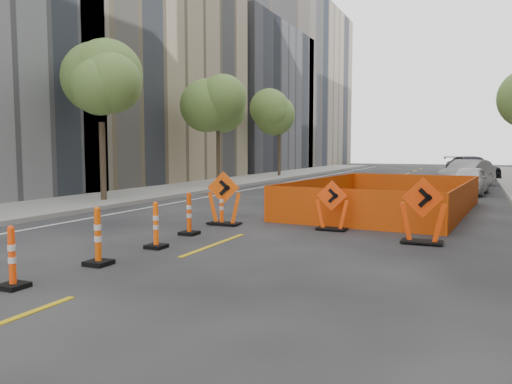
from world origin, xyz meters
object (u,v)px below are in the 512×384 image
at_px(channelizer_5, 189,214).
at_px(parked_car_far, 471,167).
at_px(channelizer_2, 12,257).
at_px(parked_car_mid, 467,173).
at_px(channelizer_4, 156,225).
at_px(chevron_sign_left, 224,198).
at_px(channelizer_3, 98,236).
at_px(chevron_sign_right, 423,211).
at_px(parked_car_near, 469,180).
at_px(chevron_sign_center, 332,206).
at_px(channelizer_6, 222,206).

bearing_deg(channelizer_5, parked_car_far, 77.62).
bearing_deg(channelizer_2, parked_car_mid, 76.55).
xyz_separation_m(channelizer_4, parked_car_mid, (6.11, 22.81, 0.26)).
distance_m(chevron_sign_left, parked_car_mid, 20.16).
height_order(channelizer_3, parked_car_far, parked_car_far).
xyz_separation_m(chevron_sign_right, parked_car_near, (0.85, 14.42, -0.10)).
xyz_separation_m(channelizer_3, chevron_sign_center, (3.02, 5.80, 0.12)).
xyz_separation_m(channelizer_5, parked_car_mid, (6.35, 21.01, 0.23)).
bearing_deg(parked_car_far, chevron_sign_center, -121.20).
distance_m(channelizer_2, chevron_sign_left, 7.29).
distance_m(channelizer_2, chevron_sign_right, 8.65).
bearing_deg(chevron_sign_left, parked_car_mid, 54.91).
distance_m(channelizer_4, parked_car_near, 18.46).
bearing_deg(channelizer_6, channelizer_5, -90.05).
height_order(chevron_sign_left, parked_car_near, chevron_sign_left).
relative_size(chevron_sign_left, parked_car_far, 0.27).
distance_m(chevron_sign_right, parked_car_mid, 19.89).
xyz_separation_m(channelizer_3, chevron_sign_right, (5.48, 4.75, 0.22)).
relative_size(channelizer_2, chevron_sign_right, 0.65).
height_order(channelizer_5, chevron_sign_right, chevron_sign_right).
relative_size(channelizer_6, parked_car_mid, 0.23).
distance_m(chevron_sign_right, parked_car_near, 14.45).
distance_m(chevron_sign_right, parked_car_far, 28.52).
relative_size(channelizer_6, chevron_sign_right, 0.70).
relative_size(channelizer_2, channelizer_3, 0.90).
bearing_deg(parked_car_mid, channelizer_5, -86.03).
height_order(channelizer_4, parked_car_near, parked_car_near).
distance_m(chevron_sign_center, chevron_sign_right, 2.67).
bearing_deg(parked_car_far, parked_car_mid, -115.39).
xyz_separation_m(chevron_sign_center, chevron_sign_right, (2.45, -1.05, 0.10)).
distance_m(channelizer_4, channelizer_5, 1.82).
distance_m(channelizer_5, chevron_sign_right, 5.77).
distance_m(channelizer_4, channelizer_6, 3.63).
xyz_separation_m(channelizer_2, channelizer_6, (-0.03, 7.24, 0.04)).
distance_m(channelizer_6, chevron_sign_left, 0.25).
bearing_deg(parked_car_far, channelizer_2, -124.81).
bearing_deg(parked_car_near, channelizer_2, -100.43).
height_order(channelizer_4, chevron_sign_right, chevron_sign_right).
height_order(channelizer_3, channelizer_4, channelizer_3).
relative_size(chevron_sign_left, chevron_sign_right, 1.00).
distance_m(parked_car_near, parked_car_far, 14.09).
bearing_deg(channelizer_3, parked_car_near, 71.72).
bearing_deg(chevron_sign_right, channelizer_4, -168.93).
height_order(channelizer_2, parked_car_near, parked_car_near).
bearing_deg(parked_car_near, channelizer_6, -108.60).
xyz_separation_m(parked_car_near, parked_car_far, (0.00, 14.09, 0.15)).
bearing_deg(channelizer_3, channelizer_2, -94.72).
distance_m(channelizer_4, parked_car_mid, 23.62).
bearing_deg(channelizer_4, channelizer_3, -91.90).
height_order(channelizer_2, chevron_sign_right, chevron_sign_right).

